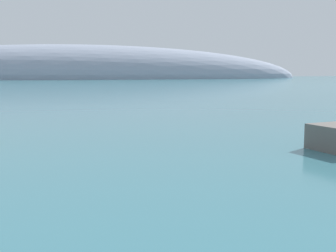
{
  "coord_description": "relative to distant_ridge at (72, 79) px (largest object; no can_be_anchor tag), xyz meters",
  "views": [
    {
      "loc": [
        -2.3,
        -2.54,
        5.56
      ],
      "look_at": [
        3.79,
        28.16,
        1.51
      ],
      "focal_mm": 47.45,
      "sensor_mm": 36.0,
      "label": 1
    }
  ],
  "objects": [
    {
      "name": "distant_ridge",
      "position": [
        0.0,
        0.0,
        0.0
      ],
      "size": [
        265.23,
        57.48,
        37.62
      ],
      "primitive_type": "ellipsoid",
      "color": "#8E99AD",
      "rests_on": "ground"
    }
  ]
}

